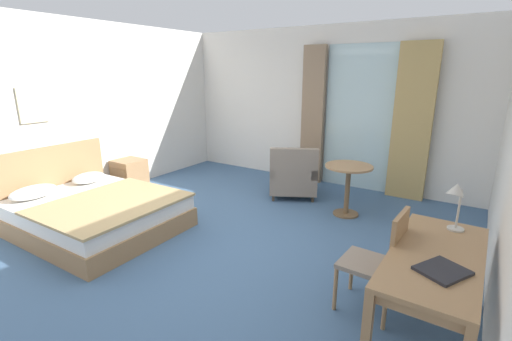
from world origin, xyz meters
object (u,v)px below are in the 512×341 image
Objects in this scene: armchair_by_window at (293,177)px; nightstand at (130,175)px; desk_chair at (381,258)px; closed_book at (442,271)px; bed at (93,211)px; framed_picture at (33,105)px; round_cafe_table at (348,179)px; writing_desk at (435,264)px; desk_lamp at (456,196)px.

nightstand is at bearing -153.04° from armchair_by_window.
desk_chair is 0.66m from closed_book.
closed_book is at bearing -47.08° from armchair_by_window.
bed is 1.56m from nightstand.
bed is 3.65m from desk_chair.
round_cafe_table is at bearing 31.02° from framed_picture.
armchair_by_window reaches higher than round_cafe_table.
closed_book is (0.06, -0.25, 0.10)m from writing_desk.
bed is 6.92× the size of closed_book.
armchair_by_window is 1.08m from round_cafe_table.
framed_picture is (-4.77, -0.31, 1.06)m from desk_chair.
nightstand is 0.55× the size of armchair_by_window.
nightstand is 2.84m from armchair_by_window.
desk_lamp is at bearing -38.65° from armchair_by_window.
desk_lamp is at bearing 6.70° from framed_picture.
desk_chair reaches higher than closed_book.
framed_picture is (-2.79, -2.57, 1.24)m from armchair_by_window.
writing_desk is 2.91× the size of framed_picture.
nightstand is at bearing 78.76° from framed_picture.
desk_lamp is 2.26m from round_cafe_table.
bed is at bearing -55.34° from nightstand.
desk_chair is at bearing -12.10° from nightstand.
bed reaches higher than closed_book.
desk_lamp is at bearing 83.48° from writing_desk.
desk_chair is at bearing -48.72° from armchair_by_window.
bed is at bearing -171.40° from desk_lamp.
nightstand is at bearing 172.38° from desk_lamp.
desk_lamp is 1.51× the size of closed_book.
desk_lamp is 5.29m from framed_picture.
framed_picture reaches higher than nightstand.
bed is 1.47× the size of writing_desk.
bed is 4.59× the size of desk_lamp.
desk_lamp is at bearing -7.62° from nightstand.
desk_chair is (3.63, 0.32, 0.27)m from bed.
round_cafe_table is (-1.44, 2.36, -0.21)m from closed_book.
desk_chair is 2.20m from round_cafe_table.
writing_desk is 0.46m from desk_chair.
bed is 3.78× the size of nightstand.
desk_lamp is at bearing 8.60° from bed.
framed_picture is at bearing -137.34° from armchair_by_window.
closed_book is at bearing -15.18° from nightstand.
writing_desk is 5.27m from framed_picture.
desk_chair is 1.95× the size of framed_picture.
armchair_by_window is (-2.39, 2.39, -0.32)m from writing_desk.
bed is 4.22m from desk_lamp.
round_cafe_table is (-0.96, 1.98, 0.03)m from desk_chair.
desk_chair reaches higher than armchair_by_window.
round_cafe_table is 1.52× the size of framed_picture.
nightstand is 5.20m from closed_book.
armchair_by_window is at bearing 42.66° from framed_picture.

